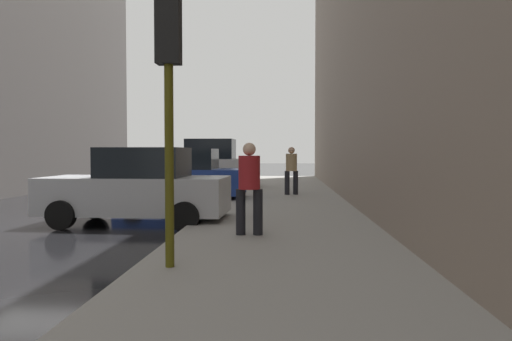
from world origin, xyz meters
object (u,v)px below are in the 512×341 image
parked_silver_sedan (138,188)px  pedestrian_in_tan_coat (291,168)px  pedestrian_in_red_jacket (249,184)px  parked_white_van (207,166)px  traffic_light (169,71)px  parked_blue_sedan (183,177)px  fire_hydrant (241,184)px

parked_silver_sedan → pedestrian_in_tan_coat: size_ratio=2.49×
pedestrian_in_red_jacket → pedestrian_in_tan_coat: same height
parked_silver_sedan → pedestrian_in_red_jacket: 3.51m
parked_white_van → pedestrian_in_red_jacket: bearing=-77.9°
pedestrian_in_red_jacket → parked_white_van: bearing=102.1°
parked_silver_sedan → pedestrian_in_tan_coat: (3.66, 6.54, 0.26)m
traffic_light → parked_white_van: bearing=96.9°
parked_silver_sedan → parked_blue_sedan: bearing=90.0°
fire_hydrant → pedestrian_in_red_jacket: pedestrian_in_red_jacket is taller
parked_white_van → fire_hydrant: parked_white_van is taller
parked_blue_sedan → traffic_light: (1.85, -10.01, 1.91)m
parked_silver_sedan → pedestrian_in_red_jacket: bearing=-38.5°
parked_white_van → pedestrian_in_red_jacket: size_ratio=2.72×
fire_hydrant → pedestrian_in_tan_coat: pedestrian_in_tan_coat is taller
pedestrian_in_red_jacket → pedestrian_in_tan_coat: bearing=84.0°
pedestrian_in_tan_coat → fire_hydrant: bearing=167.5°
parked_white_van → traffic_light: (1.85, -15.43, 1.73)m
parked_white_van → fire_hydrant: 4.12m
parked_white_van → parked_blue_sedan: bearing=-90.0°
fire_hydrant → traffic_light: size_ratio=0.20×
parked_white_van → parked_silver_sedan: bearing=-90.0°
parked_silver_sedan → fire_hydrant: size_ratio=6.06×
parked_silver_sedan → traffic_light: (1.85, -4.80, 1.91)m
parked_blue_sedan → traffic_light: size_ratio=1.18×
parked_silver_sedan → parked_blue_sedan: 5.20m
traffic_light → fire_hydrant: bearing=90.2°
parked_blue_sedan → pedestrian_in_tan_coat: (3.66, 1.34, 0.26)m
parked_silver_sedan → pedestrian_in_tan_coat: 7.51m
parked_white_van → pedestrian_in_tan_coat: (3.66, -4.08, 0.07)m
pedestrian_in_red_jacket → parked_blue_sedan: bearing=110.4°
parked_blue_sedan → parked_silver_sedan: bearing=-90.0°
parked_white_van → traffic_light: size_ratio=1.29×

